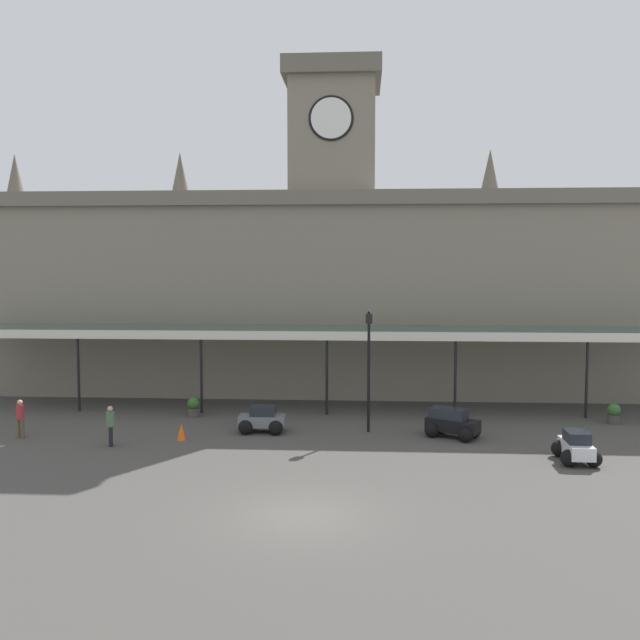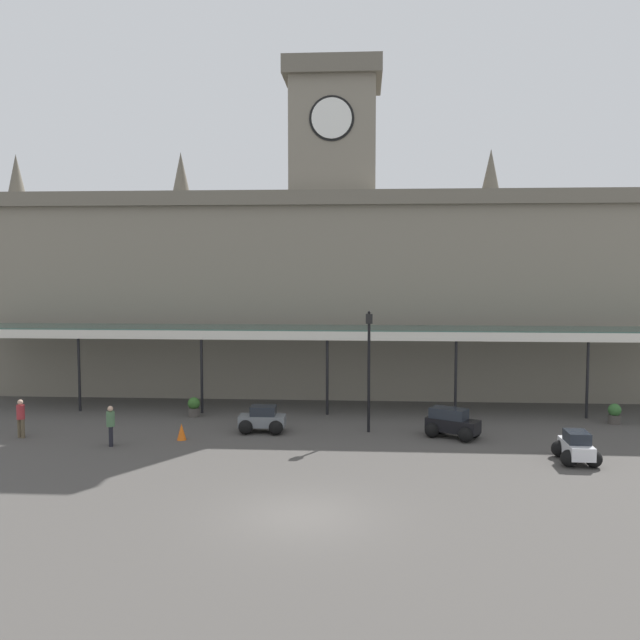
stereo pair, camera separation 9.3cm
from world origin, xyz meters
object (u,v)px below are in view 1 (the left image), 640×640
victorian_lamppost (369,358)px  planter_by_canopy (614,413)px  car_white_sedan (576,449)px  pedestrian_near_entrance (110,424)px  car_black_estate (452,425)px  pedestrian_crossing_forecourt (20,417)px  car_grey_sedan (262,421)px  planter_forecourt_centre (193,407)px  traffic_cone (181,432)px

victorian_lamppost → planter_by_canopy: size_ratio=5.67×
car_white_sedan → pedestrian_near_entrance: 18.49m
car_black_estate → victorian_lamppost: bearing=168.0°
pedestrian_crossing_forecourt → car_grey_sedan: bearing=9.1°
planter_by_canopy → car_white_sedan: bearing=-119.6°
planter_forecourt_centre → victorian_lamppost: bearing=-16.9°
car_black_estate → victorian_lamppost: victorian_lamppost is taller
victorian_lamppost → car_black_estate: bearing=-12.0°
car_white_sedan → traffic_cone: size_ratio=2.93×
planter_forecourt_centre → car_white_sedan: bearing=-22.6°
car_black_estate → planter_forecourt_centre: size_ratio=2.53×
car_white_sedan → traffic_cone: (-15.80, 2.30, -0.15)m
car_grey_sedan → planter_forecourt_centre: car_grey_sedan is taller
car_white_sedan → traffic_cone: 15.97m
car_white_sedan → traffic_cone: bearing=171.7°
car_grey_sedan → car_black_estate: car_black_estate is taller
planter_by_canopy → victorian_lamppost: bearing=-168.6°
pedestrian_crossing_forecourt → pedestrian_near_entrance: bearing=-13.7°
pedestrian_crossing_forecourt → car_black_estate: bearing=3.8°
car_black_estate → pedestrian_crossing_forecourt: 18.64m
pedestrian_crossing_forecourt → planter_by_canopy: bearing=9.3°
victorian_lamppost → planter_by_canopy: victorian_lamppost is taller
victorian_lamppost → traffic_cone: size_ratio=7.70×
car_grey_sedan → car_white_sedan: same height
traffic_cone → planter_by_canopy: size_ratio=0.74×
car_grey_sedan → car_black_estate: size_ratio=0.84×
car_black_estate → victorian_lamppost: 4.61m
victorian_lamppost → traffic_cone: 8.74m
traffic_cone → pedestrian_crossing_forecourt: bearing=-179.4°
car_black_estate → planter_by_canopy: 8.55m
car_black_estate → victorian_lamppost: (-3.60, 0.76, 2.78)m
victorian_lamppost → planter_by_canopy: 12.14m
car_white_sedan → car_grey_sedan: bearing=162.9°
pedestrian_crossing_forecourt → planter_by_canopy: (26.56, 4.35, -0.42)m
pedestrian_crossing_forecourt → victorian_lamppost: bearing=7.6°
car_black_estate → planter_forecourt_centre: 12.64m
car_black_estate → pedestrian_near_entrance: bearing=-170.8°
pedestrian_crossing_forecourt → traffic_cone: bearing=0.6°
car_grey_sedan → victorian_lamppost: size_ratio=0.38×
car_black_estate → traffic_cone: bearing=-174.3°
victorian_lamppost → planter_forecourt_centre: 9.42m
planter_forecourt_centre → planter_by_canopy: size_ratio=1.00×
victorian_lamppost → planter_forecourt_centre: (-8.58, 2.61, -2.85)m
traffic_cone → pedestrian_near_entrance: bearing=-156.6°
pedestrian_near_entrance → traffic_cone: 2.94m
pedestrian_crossing_forecourt → planter_forecourt_centre: pedestrian_crossing_forecourt is taller
pedestrian_crossing_forecourt → traffic_cone: 7.05m
car_white_sedan → planter_forecourt_centre: (-16.41, 6.84, -0.01)m
traffic_cone → planter_forecourt_centre: (-0.61, 4.54, 0.14)m
car_white_sedan → planter_by_canopy: car_white_sedan is taller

